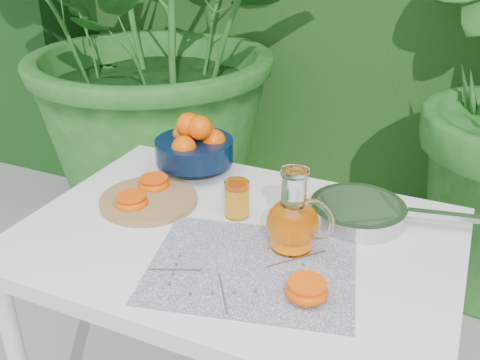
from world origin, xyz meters
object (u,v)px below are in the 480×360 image
at_px(fruit_bowl, 195,145).
at_px(white_table, 237,262).
at_px(cutting_board, 149,200).
at_px(saute_pan, 359,211).
at_px(juice_pitcher, 293,221).

bearing_deg(fruit_bowl, white_table, -46.23).
distance_m(cutting_board, saute_pan, 0.53).
bearing_deg(white_table, cutting_board, 171.30).
xyz_separation_m(fruit_bowl, saute_pan, (0.49, -0.08, -0.06)).
bearing_deg(white_table, juice_pitcher, -2.09).
relative_size(fruit_bowl, juice_pitcher, 1.21).
xyz_separation_m(cutting_board, fruit_bowl, (0.02, 0.22, 0.07)).
relative_size(cutting_board, fruit_bowl, 1.08).
height_order(white_table, juice_pitcher, juice_pitcher).
relative_size(juice_pitcher, saute_pan, 0.46).
distance_m(fruit_bowl, saute_pan, 0.50).
height_order(white_table, saute_pan, saute_pan).
xyz_separation_m(fruit_bowl, juice_pitcher, (0.38, -0.26, -0.01)).
distance_m(white_table, saute_pan, 0.32).
height_order(cutting_board, saute_pan, saute_pan).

